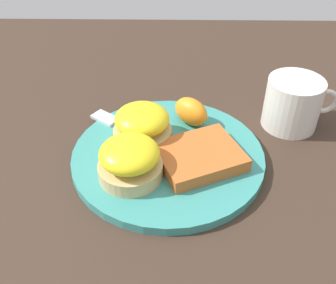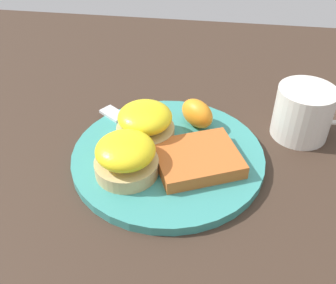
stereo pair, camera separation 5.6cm
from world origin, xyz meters
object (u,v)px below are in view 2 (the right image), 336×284
Objects in this scene: hashbrown_patty at (197,159)px; orange_wedge at (197,113)px; sandwich_benedict_right at (126,157)px; sandwich_benedict_left at (145,123)px; cup at (304,113)px; fork at (142,131)px.

hashbrown_patty is 0.10m from orange_wedge.
sandwich_benedict_right reaches higher than hashbrown_patty.
cup is at bearing 15.11° from sandwich_benedict_left.
fork is at bearing 124.84° from sandwich_benedict_left.
hashbrown_patty is 0.19m from cup.
cup reaches higher than sandwich_benedict_right.
fork is 0.25m from cup.
sandwich_benedict_left is 0.09m from orange_wedge.
sandwich_benedict_right reaches higher than orange_wedge.
cup is (0.24, 0.06, -0.00)m from sandwich_benedict_left.
sandwich_benedict_right is 0.29m from cup.
orange_wedge is 0.33× the size of fork.
cup is at bearing 11.86° from fork.
orange_wedge is at bearing 55.59° from sandwich_benedict_right.
sandwich_benedict_left is at bearing 81.93° from sandwich_benedict_right.
sandwich_benedict_right is 0.15m from orange_wedge.
sandwich_benedict_right is at bearing -98.07° from sandwich_benedict_left.
fork is 1.56× the size of cup.
fork is at bearing -158.09° from orange_wedge.
hashbrown_patty is (0.08, -0.05, -0.02)m from sandwich_benedict_left.
hashbrown_patty is at bearing -144.09° from cup.
sandwich_benedict_left and sandwich_benedict_right have the same top height.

